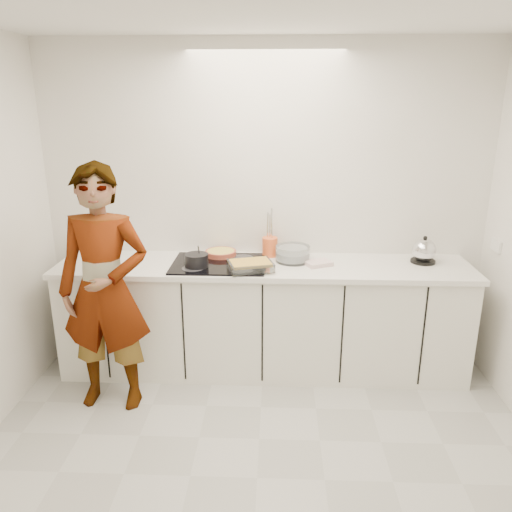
{
  "coord_description": "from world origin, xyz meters",
  "views": [
    {
      "loc": [
        0.09,
        -2.42,
        2.15
      ],
      "look_at": [
        -0.05,
        1.05,
        1.05
      ],
      "focal_mm": 35.0,
      "sensor_mm": 36.0,
      "label": 1
    }
  ],
  "objects_px": {
    "kettle": "(424,251)",
    "cook": "(105,290)",
    "saucepan": "(197,260)",
    "mixing_bowl": "(293,254)",
    "utensil_crock": "(270,247)",
    "hob": "(219,264)",
    "tart_dish": "(221,253)",
    "baking_dish": "(250,265)"
  },
  "relations": [
    {
      "from": "tart_dish",
      "to": "kettle",
      "type": "height_order",
      "value": "kettle"
    },
    {
      "from": "tart_dish",
      "to": "mixing_bowl",
      "type": "height_order",
      "value": "mixing_bowl"
    },
    {
      "from": "hob",
      "to": "tart_dish",
      "type": "xyz_separation_m",
      "value": [
        -0.0,
        0.19,
        0.03
      ]
    },
    {
      "from": "mixing_bowl",
      "to": "hob",
      "type": "bearing_deg",
      "value": -169.75
    },
    {
      "from": "tart_dish",
      "to": "cook",
      "type": "xyz_separation_m",
      "value": [
        -0.73,
        -0.69,
        -0.07
      ]
    },
    {
      "from": "tart_dish",
      "to": "mixing_bowl",
      "type": "xyz_separation_m",
      "value": [
        0.58,
        -0.09,
        0.02
      ]
    },
    {
      "from": "hob",
      "to": "saucepan",
      "type": "xyz_separation_m",
      "value": [
        -0.16,
        -0.1,
        0.06
      ]
    },
    {
      "from": "hob",
      "to": "kettle",
      "type": "relative_size",
      "value": 3.3
    },
    {
      "from": "tart_dish",
      "to": "saucepan",
      "type": "xyz_separation_m",
      "value": [
        -0.15,
        -0.29,
        0.03
      ]
    },
    {
      "from": "kettle",
      "to": "mixing_bowl",
      "type": "bearing_deg",
      "value": -179.4
    },
    {
      "from": "baking_dish",
      "to": "utensil_crock",
      "type": "xyz_separation_m",
      "value": [
        0.14,
        0.39,
        0.03
      ]
    },
    {
      "from": "saucepan",
      "to": "mixing_bowl",
      "type": "relative_size",
      "value": 0.84
    },
    {
      "from": "mixing_bowl",
      "to": "cook",
      "type": "distance_m",
      "value": 1.45
    },
    {
      "from": "utensil_crock",
      "to": "saucepan",
      "type": "bearing_deg",
      "value": -148.61
    },
    {
      "from": "kettle",
      "to": "utensil_crock",
      "type": "distance_m",
      "value": 1.22
    },
    {
      "from": "hob",
      "to": "mixing_bowl",
      "type": "relative_size",
      "value": 2.59
    },
    {
      "from": "saucepan",
      "to": "hob",
      "type": "bearing_deg",
      "value": 32.05
    },
    {
      "from": "mixing_bowl",
      "to": "utensil_crock",
      "type": "relative_size",
      "value": 1.78
    },
    {
      "from": "mixing_bowl",
      "to": "cook",
      "type": "bearing_deg",
      "value": -155.33
    },
    {
      "from": "utensil_crock",
      "to": "kettle",
      "type": "bearing_deg",
      "value": -5.81
    },
    {
      "from": "cook",
      "to": "tart_dish",
      "type": "bearing_deg",
      "value": 44.8
    },
    {
      "from": "kettle",
      "to": "saucepan",
      "type": "bearing_deg",
      "value": -173.1
    },
    {
      "from": "baking_dish",
      "to": "utensil_crock",
      "type": "distance_m",
      "value": 0.41
    },
    {
      "from": "cook",
      "to": "utensil_crock",
      "type": "bearing_deg",
      "value": 34.65
    },
    {
      "from": "saucepan",
      "to": "cook",
      "type": "distance_m",
      "value": 0.71
    },
    {
      "from": "hob",
      "to": "mixing_bowl",
      "type": "bearing_deg",
      "value": 10.25
    },
    {
      "from": "saucepan",
      "to": "baking_dish",
      "type": "distance_m",
      "value": 0.42
    },
    {
      "from": "mixing_bowl",
      "to": "utensil_crock",
      "type": "xyz_separation_m",
      "value": [
        -0.18,
        0.13,
        0.02
      ]
    },
    {
      "from": "kettle",
      "to": "cook",
      "type": "xyz_separation_m",
      "value": [
        -2.35,
        -0.62,
        -0.12
      ]
    },
    {
      "from": "mixing_bowl",
      "to": "utensil_crock",
      "type": "height_order",
      "value": "utensil_crock"
    },
    {
      "from": "utensil_crock",
      "to": "cook",
      "type": "height_order",
      "value": "cook"
    },
    {
      "from": "tart_dish",
      "to": "baking_dish",
      "type": "height_order",
      "value": "baking_dish"
    },
    {
      "from": "hob",
      "to": "cook",
      "type": "distance_m",
      "value": 0.89
    },
    {
      "from": "tart_dish",
      "to": "cook",
      "type": "distance_m",
      "value": 1.01
    },
    {
      "from": "saucepan",
      "to": "mixing_bowl",
      "type": "bearing_deg",
      "value": 15.42
    },
    {
      "from": "tart_dish",
      "to": "mixing_bowl",
      "type": "relative_size",
      "value": 1.03
    },
    {
      "from": "hob",
      "to": "tart_dish",
      "type": "distance_m",
      "value": 0.19
    },
    {
      "from": "cook",
      "to": "baking_dish",
      "type": "bearing_deg",
      "value": 21.03
    },
    {
      "from": "utensil_crock",
      "to": "cook",
      "type": "relative_size",
      "value": 0.09
    },
    {
      "from": "baking_dish",
      "to": "cook",
      "type": "distance_m",
      "value": 1.06
    },
    {
      "from": "hob",
      "to": "tart_dish",
      "type": "height_order",
      "value": "tart_dish"
    },
    {
      "from": "baking_dish",
      "to": "utensil_crock",
      "type": "relative_size",
      "value": 2.39
    }
  ]
}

